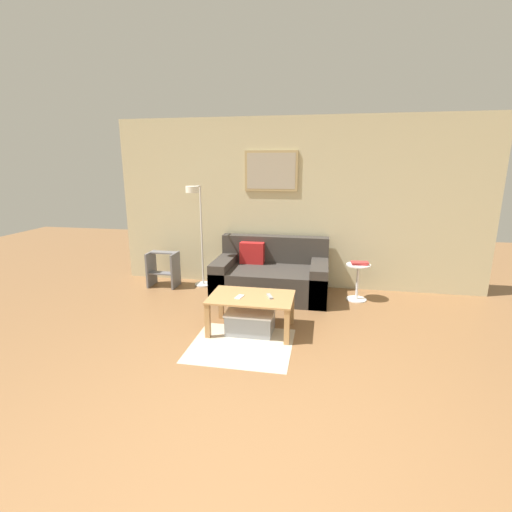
{
  "coord_description": "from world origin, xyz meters",
  "views": [
    {
      "loc": [
        0.43,
        -1.86,
        1.87
      ],
      "look_at": [
        -0.32,
        2.17,
        0.85
      ],
      "focal_mm": 26.0,
      "sensor_mm": 36.0,
      "label": 1
    }
  ],
  "objects_px": {
    "book_stack": "(360,263)",
    "floor_lamp": "(197,224)",
    "couch": "(271,276)",
    "remote_control": "(270,296)",
    "cell_phone": "(239,297)",
    "coffee_table": "(251,302)",
    "side_table": "(358,279)",
    "storage_bin": "(251,321)",
    "step_stool": "(163,268)"
  },
  "relations": [
    {
      "from": "couch",
      "to": "cell_phone",
      "type": "relative_size",
      "value": 11.52
    },
    {
      "from": "book_stack",
      "to": "cell_phone",
      "type": "distance_m",
      "value": 1.92
    },
    {
      "from": "step_stool",
      "to": "floor_lamp",
      "type": "bearing_deg",
      "value": -1.38
    },
    {
      "from": "side_table",
      "to": "cell_phone",
      "type": "xyz_separation_m",
      "value": [
        -1.39,
        -1.3,
        0.11
      ]
    },
    {
      "from": "side_table",
      "to": "remote_control",
      "type": "relative_size",
      "value": 3.47
    },
    {
      "from": "coffee_table",
      "to": "storage_bin",
      "type": "height_order",
      "value": "coffee_table"
    },
    {
      "from": "storage_bin",
      "to": "couch",
      "type": "bearing_deg",
      "value": 87.84
    },
    {
      "from": "couch",
      "to": "step_stool",
      "type": "relative_size",
      "value": 2.98
    },
    {
      "from": "book_stack",
      "to": "couch",
      "type": "bearing_deg",
      "value": 179.34
    },
    {
      "from": "couch",
      "to": "storage_bin",
      "type": "bearing_deg",
      "value": -92.16
    },
    {
      "from": "remote_control",
      "to": "step_stool",
      "type": "height_order",
      "value": "step_stool"
    },
    {
      "from": "coffee_table",
      "to": "cell_phone",
      "type": "relative_size",
      "value": 6.78
    },
    {
      "from": "floor_lamp",
      "to": "book_stack",
      "type": "height_order",
      "value": "floor_lamp"
    },
    {
      "from": "couch",
      "to": "book_stack",
      "type": "height_order",
      "value": "couch"
    },
    {
      "from": "floor_lamp",
      "to": "book_stack",
      "type": "bearing_deg",
      "value": -1.54
    },
    {
      "from": "coffee_table",
      "to": "couch",
      "type": "bearing_deg",
      "value": 87.93
    },
    {
      "from": "storage_bin",
      "to": "cell_phone",
      "type": "relative_size",
      "value": 3.85
    },
    {
      "from": "coffee_table",
      "to": "cell_phone",
      "type": "distance_m",
      "value": 0.16
    },
    {
      "from": "book_stack",
      "to": "cell_phone",
      "type": "bearing_deg",
      "value": -137.42
    },
    {
      "from": "side_table",
      "to": "cell_phone",
      "type": "bearing_deg",
      "value": -137.05
    },
    {
      "from": "couch",
      "to": "remote_control",
      "type": "relative_size",
      "value": 10.75
    },
    {
      "from": "coffee_table",
      "to": "step_stool",
      "type": "distance_m",
      "value": 2.13
    },
    {
      "from": "storage_bin",
      "to": "floor_lamp",
      "type": "xyz_separation_m",
      "value": [
        -1.07,
        1.34,
        0.88
      ]
    },
    {
      "from": "side_table",
      "to": "remote_control",
      "type": "xyz_separation_m",
      "value": [
        -1.06,
        -1.24,
        0.11
      ]
    },
    {
      "from": "side_table",
      "to": "cell_phone",
      "type": "height_order",
      "value": "side_table"
    },
    {
      "from": "floor_lamp",
      "to": "book_stack",
      "type": "distance_m",
      "value": 2.41
    },
    {
      "from": "book_stack",
      "to": "remote_control",
      "type": "height_order",
      "value": "book_stack"
    },
    {
      "from": "floor_lamp",
      "to": "remote_control",
      "type": "xyz_separation_m",
      "value": [
        1.29,
        -1.29,
        -0.58
      ]
    },
    {
      "from": "couch",
      "to": "side_table",
      "type": "distance_m",
      "value": 1.22
    },
    {
      "from": "coffee_table",
      "to": "book_stack",
      "type": "distance_m",
      "value": 1.79
    },
    {
      "from": "book_stack",
      "to": "coffee_table",
      "type": "bearing_deg",
      "value": -135.98
    },
    {
      "from": "side_table",
      "to": "remote_control",
      "type": "distance_m",
      "value": 1.63
    },
    {
      "from": "storage_bin",
      "to": "book_stack",
      "type": "xyz_separation_m",
      "value": [
        1.28,
        1.27,
        0.41
      ]
    },
    {
      "from": "book_stack",
      "to": "cell_phone",
      "type": "height_order",
      "value": "book_stack"
    },
    {
      "from": "book_stack",
      "to": "floor_lamp",
      "type": "bearing_deg",
      "value": 178.46
    },
    {
      "from": "book_stack",
      "to": "step_stool",
      "type": "height_order",
      "value": "book_stack"
    },
    {
      "from": "floor_lamp",
      "to": "remote_control",
      "type": "distance_m",
      "value": 1.92
    },
    {
      "from": "couch",
      "to": "remote_control",
      "type": "bearing_deg",
      "value": -82.47
    },
    {
      "from": "couch",
      "to": "coffee_table",
      "type": "distance_m",
      "value": 1.26
    },
    {
      "from": "book_stack",
      "to": "step_stool",
      "type": "xyz_separation_m",
      "value": [
        -2.95,
        0.08,
        -0.25
      ]
    },
    {
      "from": "remote_control",
      "to": "step_stool",
      "type": "bearing_deg",
      "value": 122.41
    },
    {
      "from": "side_table",
      "to": "storage_bin",
      "type": "bearing_deg",
      "value": -134.87
    },
    {
      "from": "coffee_table",
      "to": "floor_lamp",
      "type": "relative_size",
      "value": 0.61
    },
    {
      "from": "coffee_table",
      "to": "remote_control",
      "type": "relative_size",
      "value": 6.33
    },
    {
      "from": "couch",
      "to": "book_stack",
      "type": "distance_m",
      "value": 1.26
    },
    {
      "from": "coffee_table",
      "to": "book_stack",
      "type": "bearing_deg",
      "value": 44.02
    },
    {
      "from": "floor_lamp",
      "to": "remote_control",
      "type": "relative_size",
      "value": 10.46
    },
    {
      "from": "couch",
      "to": "floor_lamp",
      "type": "bearing_deg",
      "value": 177.48
    },
    {
      "from": "floor_lamp",
      "to": "cell_phone",
      "type": "bearing_deg",
      "value": -55.0
    },
    {
      "from": "side_table",
      "to": "book_stack",
      "type": "distance_m",
      "value": 0.23
    }
  ]
}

